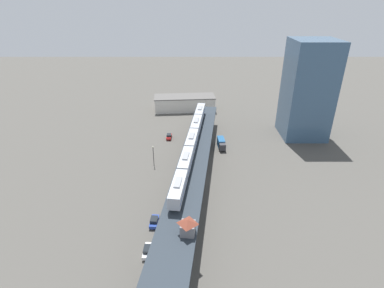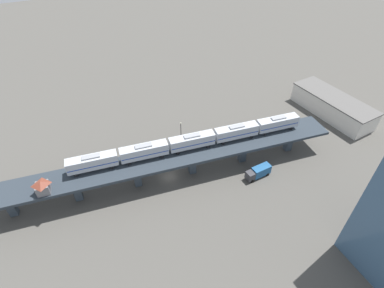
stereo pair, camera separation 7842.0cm
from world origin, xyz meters
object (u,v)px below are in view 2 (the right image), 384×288
at_px(street_car_red, 243,127).
at_px(warehouse_building, 332,106).
at_px(signal_hut, 42,187).
at_px(street_car_white, 56,183).
at_px(street_lamp, 181,130).
at_px(subway_train, 192,141).
at_px(delivery_truck, 258,172).
at_px(street_car_blue, 92,173).

xyz_separation_m(street_car_red, warehouse_building, (5.32, 32.33, 2.47)).
distance_m(signal_hut, street_car_white, 11.92).
relative_size(street_car_red, street_lamp, 0.64).
relative_size(street_lamp, warehouse_building, 0.24).
bearing_deg(subway_train, street_lamp, 170.38).
height_order(signal_hut, warehouse_building, signal_hut).
relative_size(delivery_truck, warehouse_building, 0.25).
distance_m(street_car_white, street_car_red, 57.35).
distance_m(street_car_white, delivery_truck, 53.62).
height_order(subway_train, street_car_white, subway_train).
bearing_deg(subway_train, street_car_red, 111.36).
bearing_deg(street_car_white, subway_train, 75.15).
xyz_separation_m(signal_hut, warehouse_building, (-2.68, 91.31, -5.67)).
relative_size(subway_train, street_car_blue, 13.84).
bearing_deg(warehouse_building, subway_train, -86.43).
bearing_deg(street_car_blue, warehouse_building, 86.03).
bearing_deg(street_car_red, street_lamp, -99.81).
distance_m(street_car_blue, delivery_truck, 45.06).
xyz_separation_m(signal_hut, street_car_white, (-8.55, 1.63, -8.14)).
relative_size(street_car_red, delivery_truck, 0.61).
xyz_separation_m(street_car_red, street_lamp, (-3.50, -20.25, 3.17)).
bearing_deg(delivery_truck, street_car_red, 158.64).
bearing_deg(delivery_truck, warehouse_building, 109.41).
distance_m(subway_train, warehouse_building, 55.14).
height_order(street_car_blue, warehouse_building, warehouse_building).
xyz_separation_m(street_car_white, street_car_red, (0.55, 57.35, 0.00)).
bearing_deg(signal_hut, street_car_red, 97.73).
distance_m(subway_train, street_lamp, 13.66).
relative_size(street_car_red, warehouse_building, 0.15).
relative_size(subway_train, signal_hut, 17.33).
distance_m(signal_hut, street_car_red, 60.07).
xyz_separation_m(street_car_white, street_lamp, (-2.95, 37.10, 3.17)).
height_order(subway_train, signal_hut, subway_train).
bearing_deg(street_car_white, street_lamp, 94.55).
height_order(street_car_red, street_car_blue, same).
distance_m(street_car_red, delivery_truck, 20.83).
height_order(subway_train, warehouse_building, subway_train).
bearing_deg(signal_hut, subway_train, 88.86).
relative_size(signal_hut, street_car_white, 0.80).
bearing_deg(street_car_blue, street_car_white, -91.79).
bearing_deg(warehouse_building, street_lamp, -99.52).
relative_size(street_car_white, street_car_red, 1.01).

